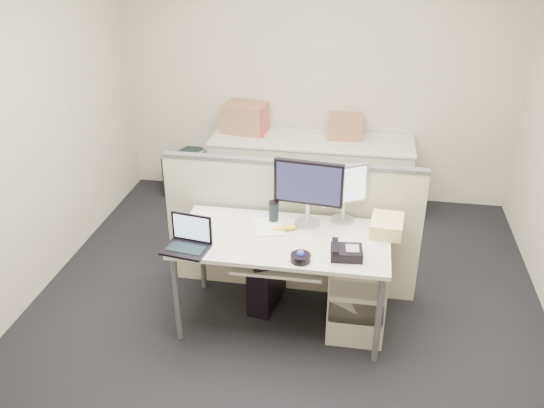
% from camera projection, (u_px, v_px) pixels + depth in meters
% --- Properties ---
extents(floor, '(4.00, 4.50, 0.01)m').
position_uv_depth(floor, '(282.00, 320.00, 4.39)').
color(floor, black).
rests_on(floor, ground).
extents(wall_back, '(4.00, 0.02, 2.70)m').
position_uv_depth(wall_back, '(317.00, 71.00, 5.73)').
color(wall_back, '#B3AA96').
rests_on(wall_back, ground).
extents(wall_left, '(0.02, 4.50, 2.70)m').
position_uv_depth(wall_left, '(4.00, 138.00, 4.06)').
color(wall_left, '#B3AA96').
rests_on(wall_left, ground).
extents(desk, '(1.50, 0.75, 0.73)m').
position_uv_depth(desk, '(282.00, 245.00, 4.08)').
color(desk, silver).
rests_on(desk, floor).
extents(keyboard_tray, '(0.62, 0.32, 0.02)m').
position_uv_depth(keyboard_tray, '(278.00, 265.00, 3.94)').
color(keyboard_tray, silver).
rests_on(keyboard_tray, desk).
extents(drawer_pedestal, '(0.40, 0.55, 0.65)m').
position_uv_depth(drawer_pedestal, '(358.00, 288.00, 4.20)').
color(drawer_pedestal, '#AFAB98').
rests_on(drawer_pedestal, floor).
extents(cubicle_partition, '(2.00, 0.06, 1.10)m').
position_uv_depth(cubicle_partition, '(291.00, 229.00, 4.52)').
color(cubicle_partition, beige).
rests_on(cubicle_partition, floor).
extents(back_counter, '(2.00, 0.60, 0.72)m').
position_uv_depth(back_counter, '(311.00, 174.00, 5.91)').
color(back_counter, '#AFAB98').
rests_on(back_counter, floor).
extents(monitor_main, '(0.52, 0.24, 0.50)m').
position_uv_depth(monitor_main, '(308.00, 194.00, 4.10)').
color(monitor_main, black).
rests_on(monitor_main, desk).
extents(monitor_small, '(0.40, 0.33, 0.44)m').
position_uv_depth(monitor_small, '(344.00, 194.00, 4.17)').
color(monitor_small, '#B7B7BC').
rests_on(monitor_small, desk).
extents(laptop, '(0.33, 0.26, 0.22)m').
position_uv_depth(laptop, '(185.00, 236.00, 3.84)').
color(laptop, black).
rests_on(laptop, desk).
extents(trackball, '(0.13, 0.13, 0.05)m').
position_uv_depth(trackball, '(301.00, 258.00, 3.77)').
color(trackball, black).
rests_on(trackball, desk).
extents(desk_phone, '(0.22, 0.19, 0.07)m').
position_uv_depth(desk_phone, '(346.00, 253.00, 3.81)').
color(desk_phone, black).
rests_on(desk_phone, desk).
extents(paper_stack, '(0.27, 0.31, 0.01)m').
position_uv_depth(paper_stack, '(269.00, 227.00, 4.17)').
color(paper_stack, white).
rests_on(paper_stack, desk).
extents(sticky_pad, '(0.10, 0.10, 0.01)m').
position_uv_depth(sticky_pad, '(305.00, 252.00, 3.86)').
color(sticky_pad, gold).
rests_on(sticky_pad, desk).
extents(travel_mug, '(0.09, 0.09, 0.15)m').
position_uv_depth(travel_mug, '(274.00, 212.00, 4.22)').
color(travel_mug, black).
rests_on(travel_mug, desk).
extents(banana, '(0.19, 0.11, 0.04)m').
position_uv_depth(banana, '(285.00, 228.00, 4.13)').
color(banana, yellow).
rests_on(banana, desk).
extents(cellphone, '(0.08, 0.12, 0.01)m').
position_uv_depth(cellphone, '(300.00, 224.00, 4.21)').
color(cellphone, black).
rests_on(cellphone, desk).
extents(manila_folders, '(0.25, 0.30, 0.11)m').
position_uv_depth(manila_folders, '(387.00, 226.00, 4.09)').
color(manila_folders, '#EED885').
rests_on(manila_folders, desk).
extents(keyboard, '(0.53, 0.37, 0.03)m').
position_uv_depth(keyboard, '(287.00, 259.00, 3.96)').
color(keyboard, black).
rests_on(keyboard, keyboard_tray).
extents(pc_tower_desk, '(0.25, 0.46, 0.41)m').
position_uv_depth(pc_tower_desk, '(267.00, 281.00, 4.49)').
color(pc_tower_desk, black).
rests_on(pc_tower_desk, floor).
extents(pc_tower_spare_dark, '(0.36, 0.53, 0.46)m').
position_uv_depth(pc_tower_spare_dark, '(184.00, 173.00, 6.26)').
color(pc_tower_spare_dark, black).
rests_on(pc_tower_spare_dark, floor).
extents(pc_tower_spare_silver, '(0.24, 0.49, 0.44)m').
position_uv_depth(pc_tower_spare_silver, '(192.00, 174.00, 6.25)').
color(pc_tower_spare_silver, '#B7B7BC').
rests_on(pc_tower_spare_silver, floor).
extents(cardboard_box_left, '(0.46, 0.37, 0.31)m').
position_uv_depth(cardboard_box_left, '(245.00, 119.00, 5.88)').
color(cardboard_box_left, brown).
rests_on(cardboard_box_left, back_counter).
extents(cardboard_box_right, '(0.35, 0.28, 0.25)m').
position_uv_depth(cardboard_box_right, '(345.00, 127.00, 5.74)').
color(cardboard_box_right, brown).
rests_on(cardboard_box_right, back_counter).
extents(red_binder, '(0.15, 0.31, 0.28)m').
position_uv_depth(red_binder, '(259.00, 121.00, 5.85)').
color(red_binder, '#B42831').
rests_on(red_binder, back_counter).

